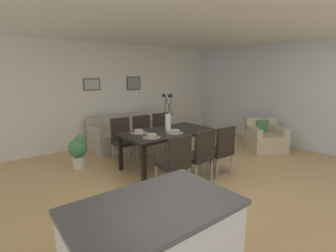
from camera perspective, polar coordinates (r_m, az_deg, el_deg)
The scene contains 25 objects.
ground_plane at distance 4.39m, azimuth 4.85°, elevation -13.03°, with size 9.00×9.00×0.00m, color tan.
back_wall_panel at distance 6.76m, azimuth -14.05°, elevation 6.92°, with size 9.00×0.10×2.60m, color silver.
side_window_wall at distance 7.20m, azimuth 24.82°, elevation 6.46°, with size 0.10×6.30×2.60m, color white.
ceiling_panel at distance 4.36m, azimuth 1.66°, elevation 22.37°, with size 9.00×7.20×0.08m, color white.
dining_table at distance 4.91m, azimuth 0.01°, elevation -2.03°, with size 1.80×0.97×0.74m.
dining_chair_near_left at distance 3.97m, azimuth 1.70°, elevation -7.82°, with size 0.46×0.46×0.92m.
dining_chair_near_right at distance 5.41m, azimuth -10.32°, elevation -2.59°, with size 0.45×0.45×0.92m.
dining_chair_far_left at distance 4.34m, azimuth 7.32°, elevation -6.15°, with size 0.44×0.44×0.92m.
dining_chair_far_right at distance 5.65m, azimuth -5.52°, elevation -1.84°, with size 0.46×0.46×0.92m.
dining_chair_mid_left at distance 4.67m, azimuth 12.00°, elevation -5.00°, with size 0.46×0.46×0.92m.
dining_chair_mid_right at distance 5.96m, azimuth -1.11°, elevation -1.05°, with size 0.45×0.45×0.92m.
centerpiece_vase at distance 4.84m, azimuth 0.01°, elevation 2.09°, with size 0.21×0.23×0.73m.
placemat_near_left at distance 4.42m, azimuth -3.80°, elevation -2.62°, with size 0.32×0.32×0.01m, color #7F705B.
bowl_near_left at distance 4.41m, azimuth -3.81°, elevation -2.15°, with size 0.17×0.17×0.07m.
placemat_near_right at distance 4.77m, azimuth -6.73°, elevation -1.57°, with size 0.32×0.32×0.01m, color #7F705B.
bowl_near_right at distance 4.76m, azimuth -6.74°, elevation -1.13°, with size 0.17×0.17×0.07m.
placemat_far_left at distance 4.73m, azimuth 1.63°, elevation -1.62°, with size 0.32×0.32×0.01m, color #7F705B.
bowl_far_left at distance 4.72m, azimuth 1.63°, elevation -1.18°, with size 0.17×0.17×0.07m.
sofa at distance 6.52m, azimuth -9.90°, elevation -2.17°, with size 1.73×0.84×0.80m.
side_table at distance 7.02m, azimuth -1.71°, elevation -1.16°, with size 0.36×0.36×0.52m, color black.
table_lamp at distance 6.90m, azimuth -1.74°, elevation 3.96°, with size 0.22×0.22×0.51m.
armchair at distance 6.62m, azimuth 21.34°, elevation -2.58°, with size 1.10×1.10×0.75m.
framed_picture_left at distance 6.53m, azimuth -17.09°, elevation 9.11°, with size 0.42×0.03×0.30m.
framed_picture_center at distance 7.04m, azimuth -7.89°, elevation 9.69°, with size 0.41×0.03×0.37m.
potted_plant at distance 5.28m, azimuth -19.90°, elevation -5.07°, with size 0.36×0.36×0.67m.
Camera 1 is at (-2.72, -2.91, 1.85)m, focal length 26.54 mm.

